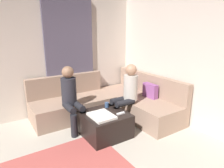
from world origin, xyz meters
TOP-DOWN VIEW (x-y plane):
  - wall_left at (-2.94, 0.00)m, footprint 0.12×6.00m
  - curtain_panel at (-2.84, 1.30)m, footprint 0.06×1.10m
  - sectional_couch at (-2.08, 1.88)m, footprint 2.10×2.55m
  - ottoman at (-1.38, 1.32)m, footprint 0.76×0.76m
  - folded_blanket at (-1.28, 1.20)m, footprint 0.44×0.36m
  - coffee_mug at (-1.60, 1.50)m, footprint 0.08×0.08m
  - game_remote at (-1.20, 1.54)m, footprint 0.05×0.15m
  - person_on_couch_back at (-1.57, 1.93)m, footprint 0.30×0.60m
  - person_on_couch_side at (-1.93, 0.92)m, footprint 0.60×0.30m

SIDE VIEW (x-z plane):
  - ottoman at x=-1.38m, z-range 0.00..0.42m
  - sectional_couch at x=-2.08m, z-range -0.15..0.72m
  - game_remote at x=-1.20m, z-range 0.42..0.44m
  - folded_blanket at x=-1.28m, z-range 0.42..0.46m
  - coffee_mug at x=-1.60m, z-range 0.42..0.52m
  - person_on_couch_back at x=-1.57m, z-range 0.06..1.26m
  - person_on_couch_side at x=-1.93m, z-range 0.06..1.26m
  - curtain_panel at x=-2.84m, z-range 0.00..2.50m
  - wall_left at x=-2.94m, z-range 0.00..2.70m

